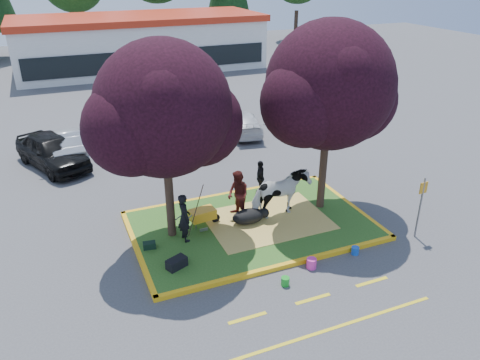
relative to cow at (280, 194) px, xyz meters
name	(u,v)px	position (x,y,z in m)	size (l,w,h in m)	color
ground	(252,227)	(-1.14, -0.13, -1.03)	(90.00, 90.00, 0.00)	#424244
median_island	(252,225)	(-1.14, -0.13, -0.96)	(8.00, 5.00, 0.15)	#25581B
curb_near	(286,265)	(-1.14, -2.71, -0.96)	(8.30, 0.16, 0.15)	yellow
curb_far	(226,195)	(-1.14, 2.45, -0.96)	(8.30, 0.16, 0.15)	yellow
curb_left	(137,250)	(-5.22, -0.13, -0.96)	(0.16, 5.30, 0.15)	yellow
curb_right	(349,204)	(2.94, -0.13, -0.96)	(0.16, 5.30, 0.15)	yellow
straw_bedding	(267,220)	(-0.54, -0.13, -0.88)	(4.20, 3.00, 0.01)	#E7CE5F
tree_purple_left	(164,115)	(-3.92, 0.25, 3.33)	(5.06, 4.20, 6.51)	black
tree_purple_right	(330,92)	(1.78, 0.05, 3.53)	(5.30, 4.40, 6.82)	black
fire_lane_stripe_a	(248,318)	(-3.14, -4.33, -1.03)	(1.10, 0.12, 0.01)	yellow
fire_lane_stripe_b	(313,299)	(-1.14, -4.33, -1.03)	(1.10, 0.12, 0.01)	yellow
fire_lane_stripe_c	(372,282)	(0.86, -4.33, -1.03)	(1.10, 0.12, 0.01)	yellow
fire_lane_long	(337,327)	(-1.14, -5.53, -1.03)	(6.00, 0.10, 0.01)	yellow
retail_building	(140,42)	(0.86, 27.86, 1.22)	(20.40, 8.40, 4.40)	silver
cow	(280,194)	(0.00, 0.00, 0.00)	(0.95, 2.09, 1.76)	silver
calf	(249,216)	(-1.24, -0.02, -0.62)	(1.21, 0.68, 0.52)	black
handler	(184,217)	(-3.62, -0.21, -0.05)	(0.61, 0.40, 1.67)	black
visitor_a	(238,195)	(-1.42, 0.51, 0.01)	(0.87, 0.67, 1.78)	#491715
visitor_b	(260,177)	(0.10, 1.90, -0.17)	(0.83, 0.35, 1.42)	black
wheelbarrow	(203,214)	(-2.78, 0.47, -0.47)	(1.60, 0.64, 0.60)	black
gear_bag_dark	(177,263)	(-4.31, -1.62, -0.72)	(0.62, 0.34, 0.32)	black
gear_bag_green	(149,245)	(-4.84, -0.27, -0.78)	(0.40, 0.25, 0.21)	black
sign_post	(421,202)	(3.77, -2.83, 0.31)	(0.31, 0.06, 2.21)	slate
bucket_green	(285,281)	(-1.58, -3.47, -0.90)	(0.25, 0.25, 0.26)	#179B25
bucket_pink	(311,263)	(-0.44, -3.03, -0.87)	(0.30, 0.30, 0.33)	#F436A7
bucket_blue	(355,251)	(1.24, -2.93, -0.90)	(0.24, 0.24, 0.26)	blue
car_black	(52,151)	(-7.33, 8.25, -0.26)	(1.83, 4.55, 1.55)	black
car_silver	(65,144)	(-6.71, 9.17, -0.33)	(1.48, 4.25, 1.40)	#9CA0A4
car_red	(193,131)	(-0.58, 8.50, -0.32)	(2.35, 5.10, 1.42)	#990C0D
car_white	(242,122)	(2.37, 9.19, -0.44)	(1.66, 4.08, 1.19)	silver
car_grey	(308,115)	(6.13, 8.55, -0.27)	(1.62, 4.64, 1.53)	#4F5255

